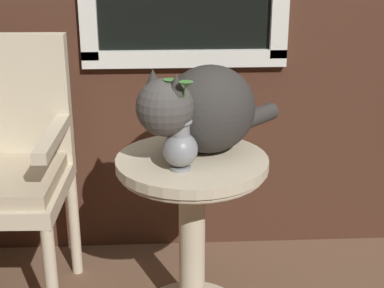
# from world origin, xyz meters

# --- Properties ---
(wicker_side_table) EXTENTS (0.52, 0.52, 0.64)m
(wicker_side_table) POSITION_xyz_m (0.07, 0.16, 0.45)
(wicker_side_table) COLOR beige
(wicker_side_table) RESTS_ON ground_plane
(cat) EXTENTS (0.54, 0.53, 0.32)m
(cat) POSITION_xyz_m (0.11, 0.21, 0.80)
(cat) COLOR #33302D
(cat) RESTS_ON wicker_side_table
(pewter_vase_with_ivy) EXTENTS (0.11, 0.13, 0.30)m
(pewter_vase_with_ivy) POSITION_xyz_m (0.03, 0.06, 0.73)
(pewter_vase_with_ivy) COLOR gray
(pewter_vase_with_ivy) RESTS_ON wicker_side_table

